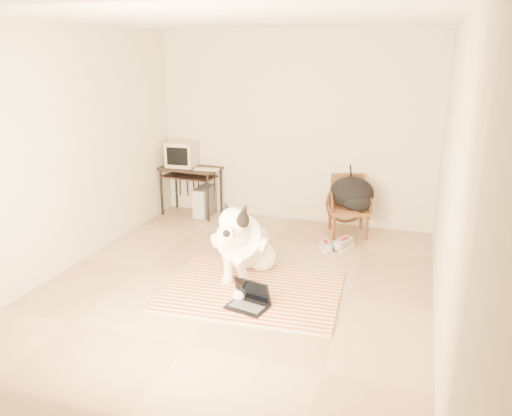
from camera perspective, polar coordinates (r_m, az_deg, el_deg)
The scene contains 17 objects.
floor at distance 5.50m, azimuth -1.83°, elevation -8.34°, with size 4.50×4.50×0.00m, color tan.
ceiling at distance 4.96m, azimuth -2.15°, elevation 21.01°, with size 4.50×4.50×0.00m, color white.
wall_back at distance 7.18m, azimuth 4.34°, elevation 9.06°, with size 4.50×4.50×0.00m, color beige.
wall_front at distance 3.13m, azimuth -16.44°, elevation -2.75°, with size 4.50×4.50×0.00m, color beige.
wall_left at distance 6.04m, azimuth -20.19°, elevation 6.46°, with size 4.50×4.50×0.00m, color beige.
wall_right at distance 4.76m, azimuth 21.26°, elevation 3.63°, with size 4.50×4.50×0.00m, color beige.
rug at distance 5.27m, azimuth -0.40°, elevation -9.39°, with size 1.88×1.49×0.02m.
dog at distance 5.46m, azimuth -1.45°, elevation -4.10°, with size 0.64×1.33×0.97m.
laptop at distance 4.92m, azimuth -0.77°, elevation -10.48°, with size 0.44×0.35×0.27m.
computer_desk at distance 7.56m, azimuth -7.53°, elevation 3.83°, with size 0.92×0.57×0.73m.
crt_monitor at distance 7.63m, azimuth -8.42°, elevation 6.14°, with size 0.44×0.42×0.37m.
desk_keyboard at distance 7.35m, azimuth -5.67°, elevation 4.43°, with size 0.36×0.13×0.02m, color #B7A88F.
pc_tower at distance 7.59m, azimuth -5.89°, elevation 0.75°, with size 0.21×0.48×0.44m.
rattan_chair at distance 6.88m, azimuth 10.51°, elevation 0.32°, with size 0.65×0.64×0.79m.
backpack at distance 6.79m, azimuth 10.99°, elevation 1.51°, with size 0.59×0.53×0.44m.
sneaker_left at distance 6.37m, azimuth 7.99°, elevation -4.34°, with size 0.22×0.31×0.10m.
sneaker_right at distance 6.46m, azimuth 9.96°, elevation -4.07°, with size 0.24×0.35×0.11m.
Camera 1 is at (1.73, -4.64, 2.39)m, focal length 35.00 mm.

